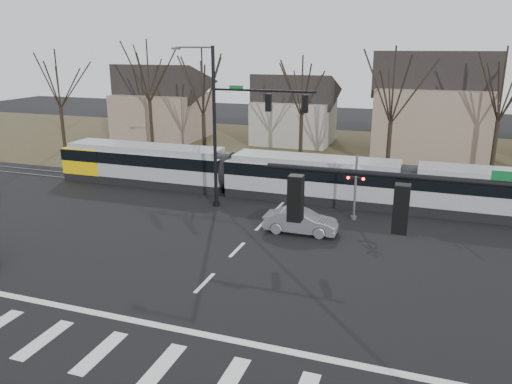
% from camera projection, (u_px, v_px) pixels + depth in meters
% --- Properties ---
extents(ground, '(140.00, 140.00, 0.00)m').
position_uv_depth(ground, '(184.00, 304.00, 20.45)').
color(ground, black).
extents(grass_verge, '(140.00, 28.00, 0.01)m').
position_uv_depth(grass_verge, '(332.00, 153.00, 49.46)').
color(grass_verge, '#38331E').
rests_on(grass_verge, ground).
extents(crosswalk, '(27.00, 2.60, 0.01)m').
position_uv_depth(crosswalk, '(130.00, 359.00, 16.83)').
color(crosswalk, silver).
rests_on(crosswalk, ground).
extents(stop_line, '(28.00, 0.35, 0.01)m').
position_uv_depth(stop_line, '(162.00, 326.00, 18.82)').
color(stop_line, silver).
rests_on(stop_line, ground).
extents(lane_dashes, '(0.18, 30.00, 0.01)m').
position_uv_depth(lane_dashes, '(289.00, 197.00, 34.95)').
color(lane_dashes, silver).
rests_on(lane_dashes, ground).
extents(rail_pair, '(90.00, 1.52, 0.06)m').
position_uv_depth(rail_pair, '(288.00, 197.00, 34.77)').
color(rail_pair, '#59595E').
rests_on(rail_pair, ground).
extents(tram, '(39.08, 2.90, 2.96)m').
position_uv_depth(tram, '(312.00, 177.00, 33.99)').
color(tram, gray).
rests_on(tram, ground).
extents(sedan, '(1.69, 4.23, 1.37)m').
position_uv_depth(sedan, '(300.00, 221.00, 28.08)').
color(sedan, slate).
rests_on(sedan, ground).
extents(signal_pole_near_right, '(6.72, 0.44, 8.00)m').
position_uv_depth(signal_pole_near_right, '(478.00, 296.00, 10.38)').
color(signal_pole_near_right, black).
rests_on(signal_pole_near_right, ground).
extents(signal_pole_far, '(9.28, 0.44, 10.20)m').
position_uv_depth(signal_pole_far, '(238.00, 121.00, 30.94)').
color(signal_pole_far, black).
rests_on(signal_pole_far, ground).
extents(rail_crossing_signal, '(1.08, 0.36, 4.00)m').
position_uv_depth(rail_crossing_signal, '(355.00, 190.00, 29.94)').
color(rail_crossing_signal, '#59595B').
rests_on(rail_crossing_signal, ground).
extents(tree_row, '(59.20, 7.20, 10.00)m').
position_uv_depth(tree_row, '(345.00, 110.00, 41.98)').
color(tree_row, black).
rests_on(tree_row, ground).
extents(house_a, '(9.72, 8.64, 8.60)m').
position_uv_depth(house_a, '(162.00, 99.00, 56.32)').
color(house_a, '#7E6B5B').
rests_on(house_a, ground).
extents(house_b, '(8.64, 7.56, 7.65)m').
position_uv_depth(house_b, '(294.00, 106.00, 53.54)').
color(house_b, gray).
rests_on(house_b, ground).
extents(house_c, '(10.80, 8.64, 10.10)m').
position_uv_depth(house_c, '(433.00, 102.00, 46.06)').
color(house_c, '#7E6B5B').
rests_on(house_c, ground).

